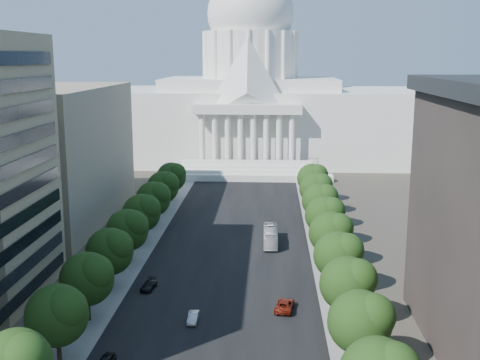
% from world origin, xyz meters
% --- Properties ---
extents(road_asphalt, '(30.00, 260.00, 0.01)m').
position_xyz_m(road_asphalt, '(0.00, 90.00, 0.00)').
color(road_asphalt, black).
rests_on(road_asphalt, ground).
extents(sidewalk_left, '(8.00, 260.00, 0.02)m').
position_xyz_m(sidewalk_left, '(-19.00, 90.00, 0.00)').
color(sidewalk_left, gray).
rests_on(sidewalk_left, ground).
extents(sidewalk_right, '(8.00, 260.00, 0.02)m').
position_xyz_m(sidewalk_right, '(19.00, 90.00, 0.00)').
color(sidewalk_right, gray).
rests_on(sidewalk_right, ground).
extents(capitol, '(120.00, 56.00, 73.00)m').
position_xyz_m(capitol, '(0.00, 184.89, 20.01)').
color(capitol, white).
rests_on(capitol, ground).
extents(office_block_left_far, '(38.00, 52.00, 30.00)m').
position_xyz_m(office_block_left_far, '(-48.00, 100.00, 15.00)').
color(office_block_left_far, gray).
rests_on(office_block_left_far, ground).
extents(tree_l_c, '(7.79, 7.60, 9.97)m').
position_xyz_m(tree_l_c, '(-17.66, 35.81, 6.45)').
color(tree_l_c, '#33261C').
rests_on(tree_l_c, ground).
extents(tree_l_d, '(7.79, 7.60, 9.97)m').
position_xyz_m(tree_l_d, '(-17.66, 47.81, 6.45)').
color(tree_l_d, '#33261C').
rests_on(tree_l_d, ground).
extents(tree_l_e, '(7.79, 7.60, 9.97)m').
position_xyz_m(tree_l_e, '(-17.66, 59.81, 6.45)').
color(tree_l_e, '#33261C').
rests_on(tree_l_e, ground).
extents(tree_l_f, '(7.79, 7.60, 9.97)m').
position_xyz_m(tree_l_f, '(-17.66, 71.81, 6.45)').
color(tree_l_f, '#33261C').
rests_on(tree_l_f, ground).
extents(tree_l_g, '(7.79, 7.60, 9.97)m').
position_xyz_m(tree_l_g, '(-17.66, 83.81, 6.45)').
color(tree_l_g, '#33261C').
rests_on(tree_l_g, ground).
extents(tree_l_h, '(7.79, 7.60, 9.97)m').
position_xyz_m(tree_l_h, '(-17.66, 95.81, 6.45)').
color(tree_l_h, '#33261C').
rests_on(tree_l_h, ground).
extents(tree_l_i, '(7.79, 7.60, 9.97)m').
position_xyz_m(tree_l_i, '(-17.66, 107.81, 6.45)').
color(tree_l_i, '#33261C').
rests_on(tree_l_i, ground).
extents(tree_l_j, '(7.79, 7.60, 9.97)m').
position_xyz_m(tree_l_j, '(-17.66, 119.81, 6.45)').
color(tree_l_j, '#33261C').
rests_on(tree_l_j, ground).
extents(tree_r_c, '(7.79, 7.60, 9.97)m').
position_xyz_m(tree_r_c, '(18.34, 35.81, 6.45)').
color(tree_r_c, '#33261C').
rests_on(tree_r_c, ground).
extents(tree_r_d, '(7.79, 7.60, 9.97)m').
position_xyz_m(tree_r_d, '(18.34, 47.81, 6.45)').
color(tree_r_d, '#33261C').
rests_on(tree_r_d, ground).
extents(tree_r_e, '(7.79, 7.60, 9.97)m').
position_xyz_m(tree_r_e, '(18.34, 59.81, 6.45)').
color(tree_r_e, '#33261C').
rests_on(tree_r_e, ground).
extents(tree_r_f, '(7.79, 7.60, 9.97)m').
position_xyz_m(tree_r_f, '(18.34, 71.81, 6.45)').
color(tree_r_f, '#33261C').
rests_on(tree_r_f, ground).
extents(tree_r_g, '(7.79, 7.60, 9.97)m').
position_xyz_m(tree_r_g, '(18.34, 83.81, 6.45)').
color(tree_r_g, '#33261C').
rests_on(tree_r_g, ground).
extents(tree_r_h, '(7.79, 7.60, 9.97)m').
position_xyz_m(tree_r_h, '(18.34, 95.81, 6.45)').
color(tree_r_h, '#33261C').
rests_on(tree_r_h, ground).
extents(tree_r_i, '(7.79, 7.60, 9.97)m').
position_xyz_m(tree_r_i, '(18.34, 107.81, 6.45)').
color(tree_r_i, '#33261C').
rests_on(tree_r_i, ground).
extents(tree_r_j, '(7.79, 7.60, 9.97)m').
position_xyz_m(tree_r_j, '(18.34, 119.81, 6.45)').
color(tree_r_j, '#33261C').
rests_on(tree_r_j, ground).
extents(streetlight_b, '(2.61, 0.44, 9.00)m').
position_xyz_m(streetlight_b, '(19.90, 35.00, 5.82)').
color(streetlight_b, gray).
rests_on(streetlight_b, ground).
extents(streetlight_c, '(2.61, 0.44, 9.00)m').
position_xyz_m(streetlight_c, '(19.90, 60.00, 5.82)').
color(streetlight_c, gray).
rests_on(streetlight_c, ground).
extents(streetlight_d, '(2.61, 0.44, 9.00)m').
position_xyz_m(streetlight_d, '(19.90, 85.00, 5.82)').
color(streetlight_d, gray).
rests_on(streetlight_d, ground).
extents(streetlight_e, '(2.61, 0.44, 9.00)m').
position_xyz_m(streetlight_e, '(19.90, 110.00, 5.82)').
color(streetlight_e, gray).
rests_on(streetlight_e, ground).
extents(streetlight_f, '(2.61, 0.44, 9.00)m').
position_xyz_m(streetlight_f, '(19.90, 135.00, 5.82)').
color(streetlight_f, gray).
rests_on(streetlight_f, ground).
extents(car_silver, '(1.40, 3.89, 1.28)m').
position_xyz_m(car_silver, '(-3.21, 48.22, 0.64)').
color(car_silver, '#B9BBC1').
rests_on(car_silver, ground).
extents(car_red, '(3.26, 5.78, 1.52)m').
position_xyz_m(car_red, '(9.68, 52.87, 0.76)').
color(car_red, '#67170B').
rests_on(car_red, ground).
extents(car_dark_b, '(2.38, 4.64, 1.29)m').
position_xyz_m(car_dark_b, '(-11.83, 59.80, 0.64)').
color(car_dark_b, black).
rests_on(car_dark_b, ground).
extents(city_bus, '(2.77, 11.52, 3.20)m').
position_xyz_m(city_bus, '(7.59, 84.45, 1.60)').
color(city_bus, silver).
rests_on(city_bus, ground).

